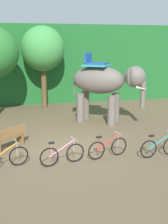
# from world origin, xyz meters

# --- Properties ---
(ground_plane) EXTENTS (80.00, 80.00, 0.00)m
(ground_plane) POSITION_xyz_m (0.00, 0.00, 0.00)
(ground_plane) COLOR brown
(foliage_hedge) EXTENTS (36.00, 6.00, 5.61)m
(foliage_hedge) POSITION_xyz_m (0.00, 12.33, 2.81)
(foliage_hedge) COLOR #1E6028
(foliage_hedge) RESTS_ON ground
(tree_right) EXTENTS (2.84, 2.84, 5.42)m
(tree_right) POSITION_xyz_m (-0.14, 8.14, 3.92)
(tree_right) COLOR brown
(tree_right) RESTS_ON ground
(elephant) EXTENTS (3.97, 3.36, 3.78)m
(elephant) POSITION_xyz_m (2.69, 3.66, 2.20)
(elephant) COLOR #665E56
(elephant) RESTS_ON ground
(bike_orange) EXTENTS (1.66, 0.63, 0.92)m
(bike_orange) POSITION_xyz_m (-2.47, -1.31, 0.39)
(bike_orange) COLOR black
(bike_orange) RESTS_ON ground
(bike_pink) EXTENTS (1.68, 0.55, 0.92)m
(bike_pink) POSITION_xyz_m (-0.45, -1.44, 0.39)
(bike_pink) COLOR black
(bike_pink) RESTS_ON ground
(bike_red) EXTENTS (1.68, 0.58, 0.92)m
(bike_red) POSITION_xyz_m (1.36, -1.20, 0.39)
(bike_red) COLOR black
(bike_red) RESTS_ON ground
(bike_teal) EXTENTS (1.71, 0.52, 0.92)m
(bike_teal) POSITION_xyz_m (3.34, -1.58, 0.39)
(bike_teal) COLOR black
(bike_teal) RESTS_ON ground
(wooden_bench) EXTENTS (1.41, 1.29, 0.89)m
(wooden_bench) POSITION_xyz_m (-2.31, 0.71, 0.48)
(wooden_bench) COLOR brown
(wooden_bench) RESTS_ON ground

